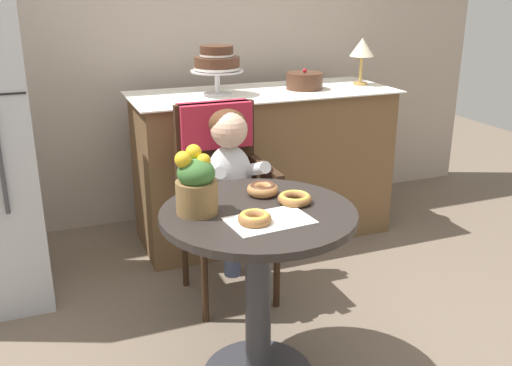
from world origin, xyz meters
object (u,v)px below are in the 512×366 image
object	(u,v)px
donut_front	(295,198)
donut_side	(255,218)
cafe_table	(258,263)
round_layer_cake	(305,81)
seated_child	(232,172)
tiered_cake_stand	(217,62)
wicker_chair	(221,170)
flower_vase	(196,184)
donut_mid	(263,189)
table_lamp	(362,49)

from	to	relation	value
donut_front	donut_side	xyz separation A→B (m)	(-0.21, -0.13, 0.00)
cafe_table	donut_front	bearing A→B (deg)	6.84
round_layer_cake	seated_child	bearing A→B (deg)	-135.17
tiered_cake_stand	wicker_chair	bearing A→B (deg)	-106.59
flower_vase	round_layer_cake	distance (m)	1.60
cafe_table	flower_vase	distance (m)	0.39
wicker_chair	tiered_cake_stand	size ratio (longest dim) A/B	3.18
donut_mid	flower_vase	distance (m)	0.31
donut_side	table_lamp	bearing A→B (deg)	48.27
flower_vase	table_lamp	world-z (taller)	table_lamp
seated_child	tiered_cake_stand	bearing A→B (deg)	76.87
seated_child	donut_side	xyz separation A→B (m)	(-0.16, -0.69, 0.06)
donut_mid	tiered_cake_stand	bearing A→B (deg)	80.60
wicker_chair	table_lamp	size ratio (longest dim) A/B	3.35
donut_front	table_lamp	bearing A→B (deg)	50.80
wicker_chair	donut_front	bearing A→B (deg)	-86.08
seated_child	flower_vase	size ratio (longest dim) A/B	3.03
donut_side	flower_vase	size ratio (longest dim) A/B	0.49
wicker_chair	table_lamp	xyz separation A→B (m)	(1.10, 0.56, 0.48)
wicker_chair	donut_mid	world-z (taller)	wicker_chair
wicker_chair	tiered_cake_stand	xyz separation A→B (m)	(0.17, 0.56, 0.44)
cafe_table	wicker_chair	distance (m)	0.76
seated_child	tiered_cake_stand	world-z (taller)	tiered_cake_stand
wicker_chair	donut_front	distance (m)	0.73
donut_mid	round_layer_cake	world-z (taller)	round_layer_cake
wicker_chair	donut_mid	bearing A→B (deg)	-92.66
donut_side	table_lamp	world-z (taller)	table_lamp
donut_side	seated_child	bearing A→B (deg)	77.25
tiered_cake_stand	round_layer_cake	distance (m)	0.56
flower_vase	donut_mid	bearing A→B (deg)	16.81
donut_front	flower_vase	xyz separation A→B (m)	(-0.37, 0.04, 0.09)
seated_child	table_lamp	xyz separation A→B (m)	(1.10, 0.71, 0.44)
donut_front	round_layer_cake	bearing A→B (deg)	62.75
donut_side	wicker_chair	bearing A→B (deg)	79.54
donut_mid	tiered_cake_stand	distance (m)	1.22
cafe_table	wicker_chair	bearing A→B (deg)	82.29
table_lamp	seated_child	bearing A→B (deg)	-146.94
cafe_table	donut_front	size ratio (longest dim) A/B	5.61
wicker_chair	flower_vase	xyz separation A→B (m)	(-0.31, -0.68, 0.19)
flower_vase	tiered_cake_stand	bearing A→B (deg)	68.87
seated_child	cafe_table	bearing A→B (deg)	-99.73
donut_side	round_layer_cake	size ratio (longest dim) A/B	0.54
wicker_chair	table_lamp	world-z (taller)	table_lamp
wicker_chair	donut_front	size ratio (longest dim) A/B	7.43
wicker_chair	round_layer_cake	size ratio (longest dim) A/B	4.38
donut_mid	cafe_table	bearing A→B (deg)	-117.58
cafe_table	table_lamp	distance (m)	1.87
tiered_cake_stand	cafe_table	bearing A→B (deg)	-101.61
seated_child	donut_front	bearing A→B (deg)	-84.58
cafe_table	table_lamp	xyz separation A→B (m)	(1.20, 1.30, 0.61)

